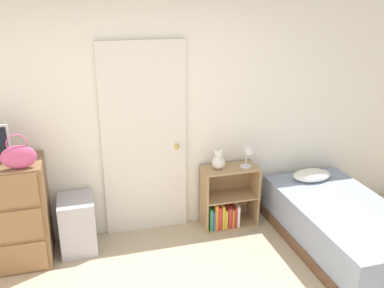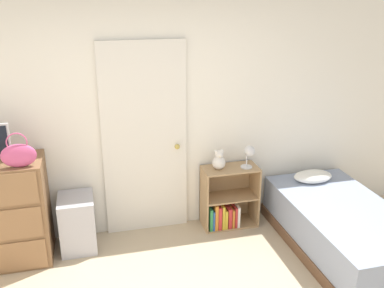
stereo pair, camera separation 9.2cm
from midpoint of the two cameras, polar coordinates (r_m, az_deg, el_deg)
wall_back at (r=4.46m, az=-5.16°, el=3.68°), size 10.00×0.06×2.55m
door_closed at (r=4.47m, az=-5.72°, el=0.44°), size 0.88×0.09×2.06m
handbag at (r=4.03m, az=-21.52°, el=-1.37°), size 0.30×0.09×0.32m
storage_bin at (r=4.56m, az=-14.44°, el=-10.12°), size 0.35×0.42×0.57m
bookshelf at (r=4.84m, az=5.07°, el=-7.99°), size 0.61×0.31×0.69m
teddy_bear at (r=4.59m, az=4.19°, el=-2.26°), size 0.15×0.15×0.22m
desk_lamp at (r=4.63m, az=8.21°, el=-1.18°), size 0.14×0.14×0.25m
bed at (r=4.67m, az=20.03°, el=-10.53°), size 0.99×1.86×0.59m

